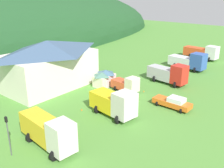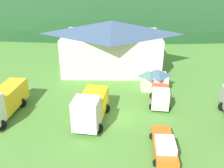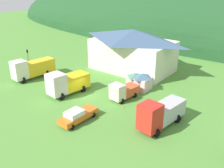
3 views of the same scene
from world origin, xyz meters
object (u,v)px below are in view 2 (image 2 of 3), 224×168
flatbed_truck_yellow (91,107)px  light_truck_cream (160,96)px  play_shed_pink (158,79)px  traffic_cone_near_pickup (177,116)px  play_shed_cream (149,80)px  heavy_rig_striped (2,102)px  depot_building (112,45)px  service_pickup_orange (164,146)px  traffic_cone_mid_row (82,102)px

flatbed_truck_yellow → light_truck_cream: bearing=123.7°
play_shed_pink → traffic_cone_near_pickup: 7.21m
play_shed_cream → heavy_rig_striped: bearing=-156.0°
play_shed_cream → traffic_cone_near_pickup: 7.40m
light_truck_cream → heavy_rig_striped: bearing=-73.3°
traffic_cone_near_pickup → flatbed_truck_yellow: bearing=-170.7°
play_shed_pink → depot_building: bearing=132.8°
service_pickup_orange → light_truck_cream: bearing=176.0°
light_truck_cream → play_shed_pink: bearing=-177.4°
flatbed_truck_yellow → service_pickup_orange: 8.53m
depot_building → traffic_cone_mid_row: (-3.43, -11.04, -4.04)m
traffic_cone_near_pickup → heavy_rig_striped: bearing=-178.1°
depot_building → play_shed_pink: bearing=-47.2°
depot_building → flatbed_truck_yellow: (-1.81, -15.49, -2.17)m
depot_building → service_pickup_orange: depot_building is taller
play_shed_pink → traffic_cone_mid_row: play_shed_pink is taller
depot_building → heavy_rig_striped: size_ratio=2.03×
service_pickup_orange → traffic_cone_mid_row: (-8.62, 9.21, -0.83)m
flatbed_truck_yellow → traffic_cone_near_pickup: 9.86m
service_pickup_orange → traffic_cone_near_pickup: service_pickup_orange is taller
play_shed_cream → traffic_cone_mid_row: play_shed_cream is taller
traffic_cone_near_pickup → traffic_cone_mid_row: size_ratio=0.92×
play_shed_pink → traffic_cone_near_pickup: (1.29, -6.95, -1.40)m
light_truck_cream → service_pickup_orange: light_truck_cream is taller
flatbed_truck_yellow → service_pickup_orange: flatbed_truck_yellow is taller
play_shed_pink → traffic_cone_near_pickup: bearing=-79.5°
light_truck_cream → traffic_cone_near_pickup: light_truck_cream is taller
heavy_rig_striped → depot_building: bearing=147.7°
heavy_rig_striped → service_pickup_orange: heavy_rig_striped is taller
play_shed_cream → service_pickup_orange: (-0.08, -13.17, -0.49)m
depot_building → light_truck_cream: size_ratio=3.26×
depot_building → traffic_cone_mid_row: depot_building is taller
depot_building → play_shed_pink: size_ratio=5.67×
traffic_cone_mid_row → service_pickup_orange: bearing=-46.9°
play_shed_pink → traffic_cone_mid_row: bearing=-157.6°
play_shed_pink → service_pickup_orange: 13.35m
flatbed_truck_yellow → traffic_cone_mid_row: bearing=-152.0°
play_shed_cream → flatbed_truck_yellow: (-7.08, -8.41, 0.55)m
service_pickup_orange → traffic_cone_near_pickup: size_ratio=9.39×
heavy_rig_striped → light_truck_cream: size_ratio=1.61×
light_truck_cream → service_pickup_orange: size_ratio=0.90×
light_truck_cream → play_shed_cream: bearing=-163.0°
play_shed_pink → light_truck_cream: play_shed_pink is taller
light_truck_cream → traffic_cone_mid_row: 9.59m
depot_building → traffic_cone_near_pickup: size_ratio=27.49×
service_pickup_orange → traffic_cone_mid_row: service_pickup_orange is taller
heavy_rig_striped → service_pickup_orange: size_ratio=1.44×
play_shed_pink → heavy_rig_striped: heavy_rig_striped is taller
traffic_cone_near_pickup → traffic_cone_mid_row: (-11.17, 2.89, 0.00)m
light_truck_cream → depot_building: bearing=-145.2°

